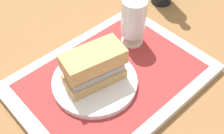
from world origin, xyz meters
name	(u,v)px	position (x,y,z in m)	size (l,w,h in m)	color
ground_plane	(112,81)	(0.00, 0.00, 0.00)	(3.00, 3.00, 0.00)	olive
tray	(112,79)	(0.00, 0.00, 0.01)	(0.44, 0.32, 0.02)	silver
placemat	(112,76)	(0.00, 0.00, 0.02)	(0.38, 0.27, 0.00)	#9E2D2D
plate	(95,82)	(-0.04, 0.01, 0.03)	(0.19, 0.19, 0.01)	white
sandwich	(95,66)	(-0.04, 0.01, 0.08)	(0.14, 0.09, 0.08)	tan
beer_glass	(133,21)	(0.12, 0.05, 0.09)	(0.06, 0.06, 0.12)	silver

